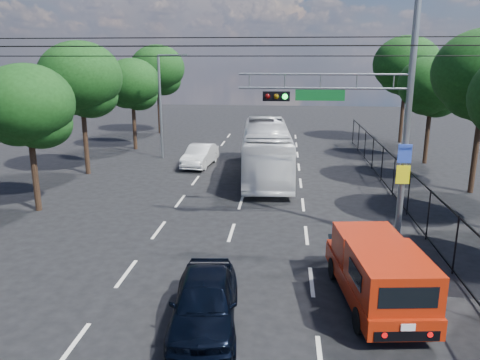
# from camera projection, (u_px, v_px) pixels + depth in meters

# --- Properties ---
(ground) EXTENTS (120.00, 120.00, 0.00)m
(ground) POSITION_uv_depth(u_px,v_px,m) (193.00, 353.00, 11.14)
(ground) COLOR black
(ground) RESTS_ON ground
(lane_markings) EXTENTS (6.12, 38.00, 0.01)m
(lane_markings) POSITION_uv_depth(u_px,v_px,m) (244.00, 191.00, 24.62)
(lane_markings) COLOR beige
(lane_markings) RESTS_ON ground
(signal_mast) EXTENTS (6.43, 0.39, 9.50)m
(signal_mast) POSITION_uv_depth(u_px,v_px,m) (375.00, 103.00, 17.02)
(signal_mast) COLOR slate
(signal_mast) RESTS_ON ground
(streetlight_left) EXTENTS (2.09, 0.22, 7.08)m
(streetlight_left) POSITION_uv_depth(u_px,v_px,m) (163.00, 101.00, 31.92)
(streetlight_left) COLOR slate
(streetlight_left) RESTS_ON ground
(utility_wires) EXTENTS (22.00, 5.04, 0.74)m
(utility_wires) POSITION_uv_depth(u_px,v_px,m) (233.00, 47.00, 17.81)
(utility_wires) COLOR black
(utility_wires) RESTS_ON ground
(fence_right) EXTENTS (0.06, 34.03, 2.00)m
(fence_right) POSITION_uv_depth(u_px,v_px,m) (402.00, 185.00, 21.89)
(fence_right) COLOR black
(fence_right) RESTS_ON ground
(tree_right_d) EXTENTS (4.32, 4.32, 7.02)m
(tree_right_d) POSITION_uv_depth(u_px,v_px,m) (432.00, 89.00, 30.05)
(tree_right_d) COLOR black
(tree_right_d) RESTS_ON ground
(tree_right_e) EXTENTS (5.28, 5.28, 8.58)m
(tree_right_e) POSITION_uv_depth(u_px,v_px,m) (406.00, 69.00, 37.46)
(tree_right_e) COLOR black
(tree_right_e) RESTS_ON ground
(tree_left_b) EXTENTS (4.08, 4.08, 6.63)m
(tree_left_b) POSITION_uv_depth(u_px,v_px,m) (28.00, 111.00, 20.49)
(tree_left_b) COLOR black
(tree_left_b) RESTS_ON ground
(tree_left_c) EXTENTS (4.80, 4.80, 7.80)m
(tree_left_c) POSITION_uv_depth(u_px,v_px,m) (81.00, 83.00, 27.08)
(tree_left_c) COLOR black
(tree_left_c) RESTS_ON ground
(tree_left_d) EXTENTS (4.20, 4.20, 6.83)m
(tree_left_d) POSITION_uv_depth(u_px,v_px,m) (132.00, 87.00, 34.91)
(tree_left_d) COLOR black
(tree_left_d) RESTS_ON ground
(tree_left_e) EXTENTS (4.92, 4.92, 7.99)m
(tree_left_e) POSITION_uv_depth(u_px,v_px,m) (158.00, 72.00, 42.43)
(tree_left_e) COLOR black
(tree_left_e) RESTS_ON ground
(red_pickup) EXTENTS (2.44, 5.30, 1.91)m
(red_pickup) POSITION_uv_depth(u_px,v_px,m) (378.00, 271.00, 13.14)
(red_pickup) COLOR black
(red_pickup) RESTS_ON ground
(navy_hatchback) EXTENTS (2.07, 4.34, 1.43)m
(navy_hatchback) POSITION_uv_depth(u_px,v_px,m) (205.00, 302.00, 12.09)
(navy_hatchback) COLOR black
(navy_hatchback) RESTS_ON ground
(white_bus) EXTENTS (3.27, 11.25, 3.10)m
(white_bus) POSITION_uv_depth(u_px,v_px,m) (266.00, 150.00, 27.57)
(white_bus) COLOR silver
(white_bus) RESTS_ON ground
(white_van) EXTENTS (1.90, 4.31, 1.38)m
(white_van) POSITION_uv_depth(u_px,v_px,m) (200.00, 155.00, 30.29)
(white_van) COLOR silver
(white_van) RESTS_ON ground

